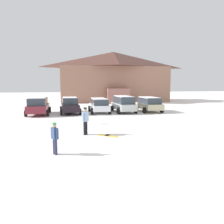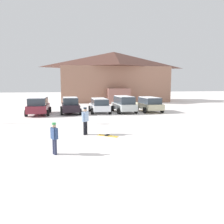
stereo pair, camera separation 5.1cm
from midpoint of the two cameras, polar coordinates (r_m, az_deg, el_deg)
The scene contains 10 objects.
ground at distance 9.03m, azimuth 12.40°, elevation -12.64°, with size 160.00×160.00×0.00m, color white.
ski_lodge at distance 40.39m, azimuth 0.53°, elevation 9.29°, with size 19.26×11.35×8.89m.
parked_maroon_van at distance 23.32m, azimuth -18.57°, elevation 1.67°, with size 2.29×4.36×1.76m.
parked_black_sedan at distance 23.44m, azimuth -10.78°, elevation 1.75°, with size 2.27×4.38×1.73m.
parked_white_suv at distance 23.64m, azimuth -3.26°, elevation 1.88°, with size 2.15×4.32×1.56m.
parked_silver_wagon at distance 23.88m, azimuth 3.17°, elevation 2.19°, with size 2.30×4.37×1.80m.
parked_beige_suv at distance 24.86m, azimuth 9.77°, elevation 2.13°, with size 2.33×4.14×1.64m.
skier_teen_in_navy_coat at distance 9.83m, azimuth -14.68°, elevation -6.23°, with size 0.34×0.46×1.41m.
skier_adult_in_blue_parka at distance 13.30m, azimuth -6.90°, elevation -1.92°, with size 0.43×0.53×1.67m.
pair_of_skis at distance 13.04m, azimuth -1.05°, elevation -6.18°, with size 1.24×1.04×0.08m.
Camera 2 is at (-3.31, -7.83, 3.04)m, focal length 35.00 mm.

